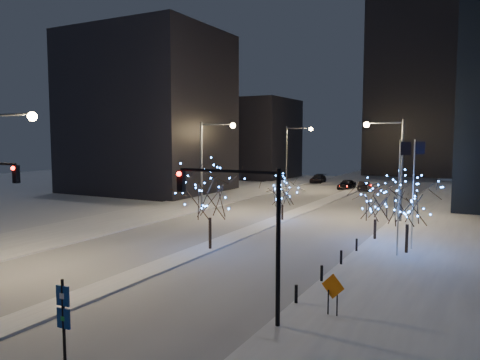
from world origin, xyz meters
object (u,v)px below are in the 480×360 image
Objects in this scene: street_lamp_w_far at (293,149)px; traffic_signal_east at (246,218)px; street_lamp_w_near at (3,166)px; car_near at (347,184)px; street_lamp_east at (392,156)px; wayfinding_sign at (63,313)px; holiday_tree_median_near at (210,191)px; holiday_tree_median_far at (283,192)px; car_mid at (364,186)px; holiday_tree_plaza_far at (376,201)px; car_far at (318,179)px; holiday_tree_plaza_near at (408,201)px; construction_sign at (333,290)px; street_lamp_w_mid at (210,154)px.

street_lamp_w_far is 54.07m from traffic_signal_east.
car_near is at bearing 82.25° from street_lamp_w_near.
street_lamp_east is 36.34m from wayfinding_sign.
holiday_tree_median_near is 1.49× the size of holiday_tree_median_far.
street_lamp_w_far reaches higher than holiday_tree_median_far.
wayfinding_sign is (4.50, -17.39, -2.39)m from holiday_tree_median_near.
traffic_signal_east is (17.88, -1.00, -1.74)m from street_lamp_w_near.
car_mid is 36.35m from holiday_tree_plaza_far.
holiday_tree_median_near reaches higher than car_far.
holiday_tree_plaza_near is (14.95, -39.48, 3.08)m from car_near.
car_mid is 30.60m from holiday_tree_median_far.
street_lamp_w_near reaches higher than holiday_tree_median_far.
street_lamp_east is at bearing -64.48° from car_far.
car_near is 37.95m from holiday_tree_plaza_far.
street_lamp_east is 29.08m from traffic_signal_east.
car_mid is 1.36× the size of wayfinding_sign.
street_lamp_w_far is (0.00, 50.00, 0.00)m from street_lamp_w_near.
wayfinding_sign is (6.50, -62.35, 1.21)m from car_near.
wayfinding_sign is 11.57m from construction_sign.
traffic_signal_east is at bearing -70.89° from holiday_tree_median_far.
car_far is 1.01× the size of holiday_tree_plaza_far.
car_mid is at bearing 107.17° from holiday_tree_plaza_near.
street_lamp_east is at bearing 62.38° from holiday_tree_median_near.
holiday_tree_plaza_near is (22.39, 15.16, -2.63)m from street_lamp_w_near.
car_mid is at bearing 97.72° from traffic_signal_east.
holiday_tree_plaza_near reaches higher than holiday_tree_median_far.
street_lamp_w_near is at bearing -90.00° from street_lamp_w_far.
street_lamp_east is at bearing 55.81° from street_lamp_w_near.
traffic_signal_east reaches higher than car_mid.
holiday_tree_plaza_near is at bearing -63.06° from car_near.
street_lamp_w_mid reaches higher than holiday_tree_plaza_far.
wayfinding_sign is at bearing -28.94° from street_lamp_w_near.
holiday_tree_plaza_near is 24.46m from wayfinding_sign.
street_lamp_w_near is 13.69m from holiday_tree_median_near.
street_lamp_w_mid and street_lamp_w_far have the same top height.
street_lamp_east reaches higher than car_mid.
street_lamp_w_far is 2.17× the size of car_near.
street_lamp_w_far is 1.00× the size of street_lamp_east.
wayfinding_sign is at bearing -75.49° from holiday_tree_median_near.
holiday_tree_median_far is (2.00, -31.29, 2.18)m from car_near.
street_lamp_w_mid is 1.00× the size of street_lamp_w_far.
wayfinding_sign is at bearing -77.85° from car_near.
street_lamp_w_near is 2.19× the size of holiday_tree_median_far.
street_lamp_w_near is 50.00m from street_lamp_w_far.
street_lamp_w_far is 29.08m from street_lamp_east.
street_lamp_east is 27.29m from construction_sign.
holiday_tree_median_near is at bearing -90.00° from holiday_tree_median_far.
holiday_tree_plaza_far is (9.00, -35.13, 2.46)m from car_mid.
holiday_tree_median_near is at bearing -58.36° from street_lamp_w_mid.
holiday_tree_plaza_near is at bearing -75.29° from street_lamp_east.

